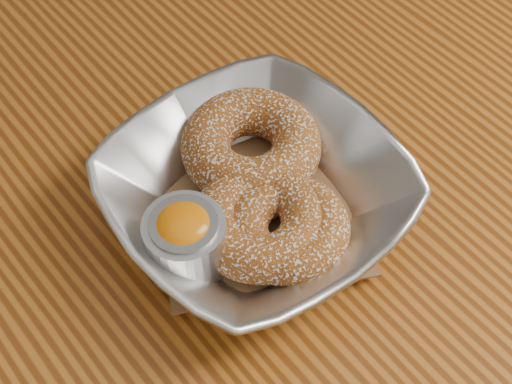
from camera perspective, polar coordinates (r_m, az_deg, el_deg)
table at (r=0.69m, az=7.14°, el=-2.96°), size 1.20×0.80×0.75m
serving_bowl at (r=0.56m, az=0.00°, el=-0.28°), size 0.21×0.21×0.05m
parchment at (r=0.57m, az=0.00°, el=-1.23°), size 0.19×0.19×0.00m
donut_back at (r=0.58m, az=-0.37°, el=3.39°), size 0.13×0.13×0.04m
donut_front at (r=0.54m, az=2.26°, el=-2.66°), size 0.10×0.10×0.03m
donut_extra at (r=0.54m, az=0.32°, el=-2.15°), size 0.10×0.10×0.03m
ramekin at (r=0.53m, az=-5.15°, el=-3.60°), size 0.06×0.06×0.06m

